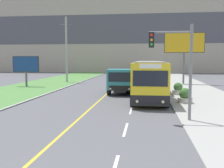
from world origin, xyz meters
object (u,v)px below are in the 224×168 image
traffic_light_mast (177,60)px  billboard_large (184,45)px  planter_round_near (185,96)px  car_distant (132,77)px  utility_pole_far (66,49)px  dump_truck (122,81)px  billboard_small (26,65)px  planter_round_second (178,89)px  city_bus (149,79)px

traffic_light_mast → billboard_large: billboard_large is taller
planter_round_near → car_distant: bearing=105.3°
utility_pole_far → planter_round_near: utility_pole_far is taller
dump_truck → traffic_light_mast: 11.61m
utility_pole_far → traffic_light_mast: 25.88m
billboard_small → planter_round_second: billboard_small is taller
planter_round_second → billboard_small: bearing=162.3°
billboard_small → planter_round_near: bearing=-30.5°
city_bus → billboard_large: size_ratio=1.84×
traffic_light_mast → planter_round_near: 6.39m
traffic_light_mast → billboard_large: bearing=81.1°
city_bus → planter_round_second: (2.67, 1.37, -1.03)m
city_bus → billboard_large: (4.67, 12.30, 3.59)m
planter_round_near → planter_round_second: size_ratio=1.01×
car_distant → planter_round_second: (4.96, -13.35, -0.13)m
utility_pole_far → planter_round_second: (14.23, -12.11, -4.14)m
car_distant → traffic_light_mast: traffic_light_mast is taller
utility_pole_far → city_bus: bearing=-49.4°
city_bus → car_distant: bearing=98.8°
dump_truck → car_distant: (0.24, 12.88, -0.52)m
dump_truck → car_distant: 12.90m
traffic_light_mast → billboard_small: (-15.91, 15.77, -0.71)m
car_distant → utility_pole_far: size_ratio=0.46×
dump_truck → utility_pole_far: 15.14m
car_distant → billboard_large: 8.63m
planter_round_near → billboard_large: bearing=82.5°
traffic_light_mast → billboard_large: (3.33, 21.20, 1.89)m
city_bus → billboard_small: size_ratio=3.39×
billboard_large → billboard_small: bearing=-164.2°
traffic_light_mast → billboard_small: 22.41m
car_distant → billboard_small: size_ratio=1.17×
planter_round_near → city_bus: bearing=128.7°
planter_round_near → planter_round_second: (0.05, 4.65, -0.00)m
car_distant → planter_round_second: bearing=-69.6°
utility_pole_far → traffic_light_mast: bearing=-60.1°
city_bus → billboard_large: 13.63m
city_bus → utility_pole_far: (-11.56, 13.48, 3.10)m
dump_truck → utility_pole_far: utility_pole_far is taller
car_distant → traffic_light_mast: 24.05m
city_bus → car_distant: size_ratio=2.89×
billboard_large → city_bus: bearing=-110.8°
planter_round_second → planter_round_near: bearing=-90.6°
planter_round_near → traffic_light_mast: bearing=-102.9°
dump_truck → billboard_small: bearing=157.3°
car_distant → planter_round_second: car_distant is taller
billboard_small → planter_round_second: size_ratio=3.35×
planter_round_second → utility_pole_far: bearing=139.6°
city_bus → dump_truck: 3.15m
utility_pole_far → billboard_small: 7.57m
dump_truck → car_distant: bearing=88.9°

